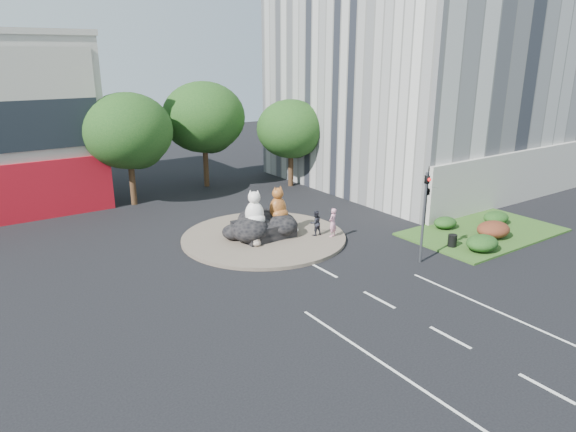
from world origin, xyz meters
The scene contains 20 objects.
ground centered at (0.00, 0.00, 0.00)m, with size 120.00×120.00×0.00m, color black.
roundabout_island centered at (0.00, 10.00, 0.10)m, with size 10.00×10.00×0.20m, color brown.
rock_plinth centered at (0.00, 10.00, 0.65)m, with size 3.20×2.60×0.90m, color black, non-canonical shape.
grass_verge centered at (12.00, 3.00, 0.06)m, with size 10.00×6.00×0.12m, color #2A551C.
tree_left centered at (-3.93, 22.06, 5.25)m, with size 6.46×6.46×8.27m.
tree_mid centered at (3.07, 24.06, 5.56)m, with size 6.84×6.84×8.76m.
tree_right centered at (9.07, 20.06, 4.63)m, with size 5.70×5.70×7.30m.
hedge_near_green centered at (9.00, 1.00, 0.57)m, with size 2.00×1.60×0.90m, color #113612.
hedge_red centered at (11.50, 2.00, 0.61)m, with size 2.20×1.76×0.99m, color #4C1F14.
hedge_mid_green centered at (14.00, 3.50, 0.53)m, with size 1.80×1.44×0.81m, color #113612.
hedge_back_green centered at (10.50, 4.80, 0.48)m, with size 1.60×1.28×0.72m, color #113612.
traffic_light centered at (5.10, 2.00, 3.62)m, with size 0.44×1.24×5.00m.
street_lamp centered at (12.82, 8.00, 4.55)m, with size 2.34×0.22×8.06m.
cat_white centered at (-0.73, 9.84, 2.17)m, with size 1.28×1.11×2.14m, color white, non-canonical shape.
cat_tabby centered at (1.05, 10.00, 2.14)m, with size 1.24×1.08×2.07m, color #C68529, non-canonical shape.
kitten_calico centered at (-1.28, 8.79, 0.69)m, with size 0.58×0.51×0.97m, color silver, non-canonical shape.
kitten_white centered at (1.95, 9.45, 0.59)m, with size 0.47×0.40×0.78m, color beige, non-canonical shape.
pedestrian_pink centered at (3.37, 7.51, 1.09)m, with size 0.65×0.43×1.78m, color pink.
pedestrian_dark centered at (2.66, 8.29, 0.98)m, with size 0.76×0.59×1.57m, color #22222A.
litter_bin centered at (8.16, 2.39, 0.48)m, with size 0.52×0.52×0.71m, color black.
Camera 1 is at (-15.60, -15.18, 10.80)m, focal length 32.00 mm.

